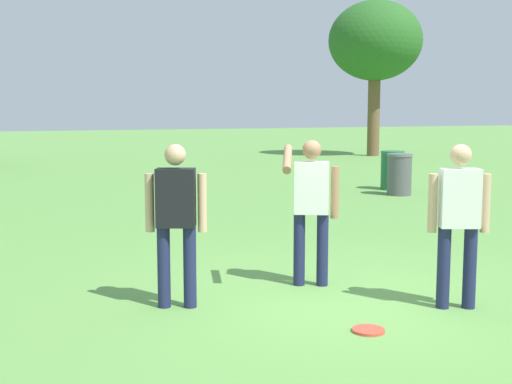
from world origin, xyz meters
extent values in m
plane|color=#609947|center=(0.00, 0.00, 0.00)|extent=(120.00, 120.00, 0.00)
cylinder|color=#1E234C|center=(1.02, -0.74, 0.41)|extent=(0.13, 0.13, 0.82)
cylinder|color=#1E234C|center=(0.78, -0.63, 0.41)|extent=(0.13, 0.13, 0.82)
cube|color=white|center=(0.90, -0.69, 1.11)|extent=(0.44, 0.36, 0.58)
sphere|color=tan|center=(0.90, -0.69, 1.53)|extent=(0.21, 0.21, 0.21)
cylinder|color=tan|center=(1.14, -0.79, 1.06)|extent=(0.09, 0.09, 0.58)
cylinder|color=tan|center=(0.67, -0.58, 1.06)|extent=(0.09, 0.09, 0.58)
cylinder|color=#1E234C|center=(-1.76, 0.51, 0.41)|extent=(0.13, 0.13, 0.82)
cylinder|color=#1E234C|center=(-1.52, 0.41, 0.41)|extent=(0.13, 0.13, 0.82)
cube|color=black|center=(-1.64, 0.46, 1.11)|extent=(0.44, 0.36, 0.58)
sphere|color=tan|center=(-1.64, 0.46, 1.53)|extent=(0.21, 0.21, 0.21)
cylinder|color=tan|center=(-1.88, 0.57, 1.06)|extent=(0.09, 0.09, 0.58)
cylinder|color=tan|center=(-1.40, 0.35, 1.06)|extent=(0.09, 0.09, 0.58)
cylinder|color=#1E234C|center=(0.10, 0.61, 0.41)|extent=(0.13, 0.13, 0.82)
cylinder|color=#1E234C|center=(-0.13, 0.73, 0.41)|extent=(0.13, 0.13, 0.82)
cube|color=white|center=(-0.01, 0.67, 1.11)|extent=(0.44, 0.37, 0.58)
sphere|color=#9E7051|center=(-0.01, 0.67, 1.53)|extent=(0.21, 0.21, 0.21)
cylinder|color=#9E7051|center=(0.22, 0.55, 1.06)|extent=(0.09, 0.09, 0.58)
cylinder|color=#9E7051|center=(-0.37, 0.55, 1.45)|extent=(0.35, 0.55, 0.28)
cylinder|color=#E04733|center=(-0.30, -0.95, 0.01)|extent=(0.29, 0.29, 0.03)
cylinder|color=#1E663D|center=(6.21, 7.96, 0.45)|extent=(0.56, 0.56, 0.90)
cylinder|color=#287A4B|center=(6.21, 7.96, 0.93)|extent=(0.59, 0.59, 0.06)
cylinder|color=#515156|center=(5.72, 6.98, 0.45)|extent=(0.56, 0.56, 0.90)
cylinder|color=slate|center=(5.72, 6.98, 0.93)|extent=(0.59, 0.59, 0.06)
cylinder|color=brown|center=(12.70, 18.59, 1.90)|extent=(0.52, 0.52, 3.79)
ellipsoid|color=#286023|center=(12.70, 18.59, 4.88)|extent=(3.95, 3.95, 3.36)
camera|label=1|loc=(-3.55, -5.86, 1.97)|focal=47.10mm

